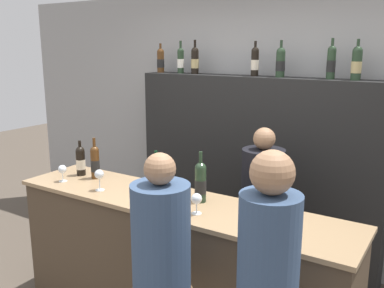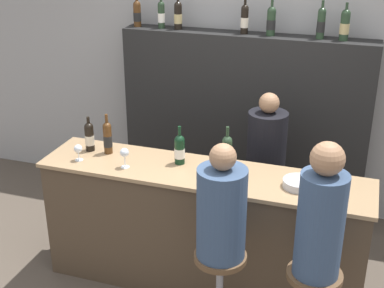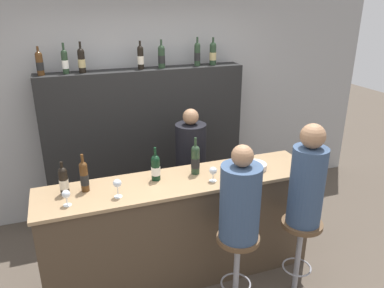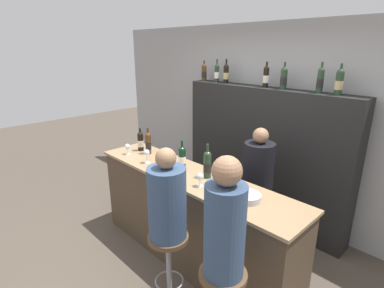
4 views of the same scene
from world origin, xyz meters
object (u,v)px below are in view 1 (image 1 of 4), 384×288
object	(u,v)px
wine_bottle_backbar_0	(161,60)
guest_seated_right	(269,254)
wine_bottle_counter_3	(201,182)
wine_glass_1	(99,175)
wine_bottle_counter_2	(156,176)
wine_glass_0	(62,170)
wine_bottle_backbar_4	(280,62)
wine_bottle_counter_1	(95,162)
wine_bottle_backbar_5	(331,62)
wine_glass_2	(197,200)
bartender	(261,224)
wine_bottle_counter_0	(81,161)
metal_bowl	(272,220)
wine_bottle_backbar_3	(255,61)
wine_bottle_backbar_2	(195,60)
wine_bottle_backbar_6	(357,63)
wine_bottle_backbar_1	(181,60)
guest_seated_left	(161,235)

from	to	relation	value
wine_bottle_backbar_0	guest_seated_right	world-z (taller)	wine_bottle_backbar_0
wine_bottle_counter_3	wine_glass_1	xyz separation A→B (m)	(-0.75, -0.20, -0.03)
wine_bottle_counter_2	wine_glass_0	distance (m)	0.80
wine_bottle_backbar_0	wine_bottle_backbar_4	size ratio (longest dim) A/B	0.93
wine_bottle_backbar_4	wine_glass_1	size ratio (longest dim) A/B	2.01
wine_bottle_counter_2	wine_glass_0	size ratio (longest dim) A/B	2.32
wine_bottle_counter_1	wine_bottle_backbar_5	world-z (taller)	wine_bottle_backbar_5
wine_glass_2	bartender	size ratio (longest dim) A/B	0.09
wine_bottle_backbar_4	bartender	xyz separation A→B (m)	(0.13, -0.61, -1.27)
wine_bottle_counter_3	wine_bottle_backbar_0	world-z (taller)	wine_bottle_backbar_0
wine_bottle_counter_3	wine_glass_0	size ratio (longest dim) A/B	2.65
wine_bottle_counter_0	metal_bowl	bearing A→B (deg)	-3.25
wine_bottle_backbar_3	wine_glass_1	distance (m)	1.74
wine_bottle_counter_0	wine_bottle_backbar_2	world-z (taller)	wine_bottle_backbar_2
wine_bottle_backbar_2	wine_bottle_backbar_5	size ratio (longest dim) A/B	0.99
wine_bottle_backbar_0	wine_glass_1	distance (m)	1.72
wine_bottle_backbar_5	wine_bottle_backbar_6	size ratio (longest dim) A/B	1.03
wine_bottle_counter_2	wine_bottle_backbar_4	distance (m)	1.54
wine_bottle_counter_0	wine_bottle_backbar_1	distance (m)	1.48
wine_bottle_backbar_1	wine_bottle_backbar_2	bearing A→B (deg)	0.00
wine_bottle_backbar_1	wine_bottle_backbar_6	distance (m)	1.69
wine_bottle_counter_1	wine_bottle_backbar_6	xyz separation A→B (m)	(1.68, 1.25, 0.77)
wine_bottle_counter_1	guest_seated_right	bearing A→B (deg)	-20.07
wine_bottle_counter_1	guest_seated_right	xyz separation A→B (m)	(1.75, -0.64, -0.04)
wine_bottle_counter_1	wine_bottle_backbar_6	bearing A→B (deg)	36.72
wine_bottle_counter_3	wine_glass_2	bearing A→B (deg)	-65.10
wine_bottle_backbar_1	wine_bottle_backbar_6	bearing A→B (deg)	-0.00
wine_bottle_counter_0	wine_bottle_counter_3	distance (m)	1.16
wine_bottle_backbar_1	guest_seated_right	xyz separation A→B (m)	(1.76, -1.89, -0.80)
wine_bottle_counter_2	bartender	world-z (taller)	bartender
wine_bottle_backbar_3	wine_glass_0	bearing A→B (deg)	-123.37
wine_bottle_backbar_0	wine_bottle_backbar_6	distance (m)	1.94
wine_bottle_backbar_6	wine_bottle_backbar_2	bearing A→B (deg)	180.00
wine_bottle_counter_2	wine_bottle_counter_3	xyz separation A→B (m)	(0.38, 0.00, 0.02)
wine_bottle_backbar_6	guest_seated_left	distance (m)	2.15
wine_bottle_counter_0	wine_bottle_backbar_2	distance (m)	1.51
wine_bottle_backbar_1	guest_seated_left	world-z (taller)	wine_bottle_backbar_1
wine_bottle_backbar_3	wine_glass_1	size ratio (longest dim) A/B	1.97
wine_bottle_backbar_4	wine_bottle_backbar_3	bearing A→B (deg)	180.00
wine_bottle_counter_0	wine_bottle_backbar_3	bearing A→B (deg)	52.42
wine_bottle_counter_0	wine_bottle_counter_2	distance (m)	0.78
wine_bottle_counter_0	wine_bottle_counter_1	distance (m)	0.17
wine_bottle_counter_0	wine_glass_0	world-z (taller)	wine_bottle_counter_0
wine_bottle_backbar_2	wine_bottle_backbar_4	world-z (taller)	wine_bottle_backbar_2
guest_seated_right	bartender	distance (m)	1.48
wine_bottle_backbar_1	wine_bottle_counter_0	bearing A→B (deg)	-96.98
wine_bottle_counter_3	wine_glass_2	xyz separation A→B (m)	(0.09, -0.20, -0.05)
wine_glass_0	guest_seated_left	size ratio (longest dim) A/B	0.16
wine_bottle_backbar_6	guest_seated_right	size ratio (longest dim) A/B	0.36
wine_bottle_counter_0	metal_bowl	size ratio (longest dim) A/B	1.23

